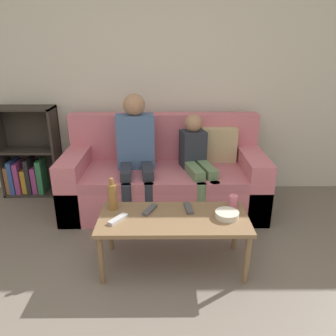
# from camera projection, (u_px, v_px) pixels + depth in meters

# --- Properties ---
(wall_back) EXTENTS (12.00, 0.06, 2.60)m
(wall_back) POSITION_uv_depth(u_px,v_px,m) (154.00, 75.00, 3.51)
(wall_back) COLOR beige
(wall_back) RESTS_ON ground_plane
(couch) EXTENTS (1.99, 0.85, 0.93)m
(couch) POSITION_uv_depth(u_px,v_px,m) (165.00, 179.00, 3.39)
(couch) COLOR #D1707F
(couch) RESTS_ON ground_plane
(bookshelf) EXTENTS (0.62, 0.28, 1.00)m
(bookshelf) POSITION_uv_depth(u_px,v_px,m) (29.00, 161.00, 3.68)
(bookshelf) COLOR #332D28
(bookshelf) RESTS_ON ground_plane
(coffee_table) EXTENTS (1.11, 0.49, 0.42)m
(coffee_table) POSITION_uv_depth(u_px,v_px,m) (174.00, 222.00, 2.44)
(coffee_table) COLOR brown
(coffee_table) RESTS_ON ground_plane
(person_adult) EXTENTS (0.39, 0.63, 1.18)m
(person_adult) POSITION_uv_depth(u_px,v_px,m) (136.00, 146.00, 3.17)
(person_adult) COLOR #282D38
(person_adult) RESTS_ON ground_plane
(person_child) EXTENTS (0.37, 0.63, 0.98)m
(person_child) POSITION_uv_depth(u_px,v_px,m) (197.00, 160.00, 3.18)
(person_child) COLOR #66845B
(person_child) RESTS_ON ground_plane
(cup_near) EXTENTS (0.07, 0.07, 0.09)m
(cup_near) POSITION_uv_depth(u_px,v_px,m) (233.00, 201.00, 2.56)
(cup_near) COLOR pink
(cup_near) RESTS_ON coffee_table
(tv_remote_0) EXTENTS (0.14, 0.17, 0.02)m
(tv_remote_0) POSITION_uv_depth(u_px,v_px,m) (118.00, 219.00, 2.38)
(tv_remote_0) COLOR #B7B7BC
(tv_remote_0) RESTS_ON coffee_table
(tv_remote_1) EXTENTS (0.07, 0.17, 0.02)m
(tv_remote_1) POSITION_uv_depth(u_px,v_px,m) (189.00, 208.00, 2.53)
(tv_remote_1) COLOR #47474C
(tv_remote_1) RESTS_ON coffee_table
(tv_remote_2) EXTENTS (0.11, 0.17, 0.02)m
(tv_remote_2) POSITION_uv_depth(u_px,v_px,m) (149.00, 210.00, 2.51)
(tv_remote_2) COLOR #47474C
(tv_remote_2) RESTS_ON coffee_table
(snack_bowl) EXTENTS (0.18, 0.18, 0.05)m
(snack_bowl) POSITION_uv_depth(u_px,v_px,m) (227.00, 215.00, 2.41)
(snack_bowl) COLOR beige
(snack_bowl) RESTS_ON coffee_table
(bottle) EXTENTS (0.07, 0.07, 0.26)m
(bottle) POSITION_uv_depth(u_px,v_px,m) (113.00, 196.00, 2.50)
(bottle) COLOR olive
(bottle) RESTS_ON coffee_table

